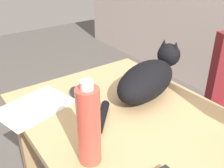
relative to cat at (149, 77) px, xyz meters
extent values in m
cube|color=tan|center=(0.35, -0.18, -0.10)|extent=(1.45, 0.73, 0.03)
cube|color=tan|center=(-0.31, -0.48, -0.46)|extent=(0.06, 0.06, 0.70)
cube|color=tan|center=(-0.31, 0.12, -0.46)|extent=(0.06, 0.06, 0.70)
ellipsoid|color=black|center=(0.01, -0.02, -0.01)|extent=(0.29, 0.40, 0.15)
sphere|color=black|center=(-0.06, 0.18, 0.04)|extent=(0.11, 0.11, 0.11)
cone|color=black|center=(-0.09, 0.17, 0.09)|extent=(0.04, 0.04, 0.04)
cone|color=black|center=(-0.03, 0.19, 0.09)|extent=(0.04, 0.04, 0.04)
cylinder|color=black|center=(0.05, -0.28, -0.06)|extent=(0.15, 0.15, 0.03)
ellipsoid|color=#232328|center=(-0.16, -0.26, -0.06)|extent=(0.11, 0.06, 0.04)
cube|color=white|center=(-0.19, -0.45, -0.08)|extent=(0.28, 0.34, 0.00)
cylinder|color=#D84C3D|center=(0.20, -0.42, 0.05)|extent=(0.07, 0.07, 0.25)
cylinder|color=silver|center=(0.20, -0.42, 0.18)|extent=(0.04, 0.04, 0.02)
camera|label=1|loc=(0.75, -0.73, 0.52)|focal=42.67mm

